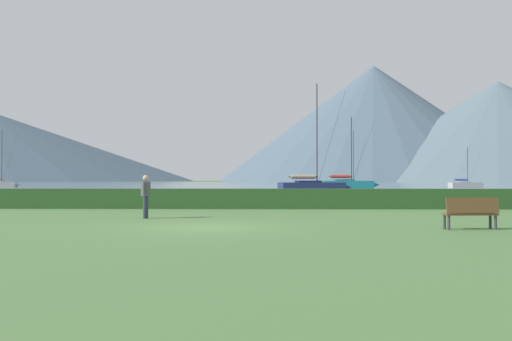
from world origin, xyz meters
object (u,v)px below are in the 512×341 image
(sailboat_slip_1, at_px, (351,184))
(sailboat_slip_8, at_px, (466,184))
(sailboat_slip_3, at_px, (348,184))
(sailboat_slip_6, at_px, (313,186))
(park_bench_near_path, at_px, (471,212))
(person_seated_viewer, at_px, (146,193))

(sailboat_slip_1, bearing_deg, sailboat_slip_8, -22.88)
(sailboat_slip_3, distance_m, sailboat_slip_6, 25.97)
(sailboat_slip_3, bearing_deg, sailboat_slip_6, -109.86)
(sailboat_slip_6, distance_m, sailboat_slip_8, 49.44)
(sailboat_slip_3, xyz_separation_m, sailboat_slip_6, (-7.44, -24.88, -0.05))
(sailboat_slip_1, height_order, park_bench_near_path, sailboat_slip_1)
(sailboat_slip_3, distance_m, park_bench_near_path, 69.21)
(sailboat_slip_8, distance_m, park_bench_near_path, 87.97)
(park_bench_near_path, bearing_deg, sailboat_slip_3, 80.75)
(person_seated_viewer, bearing_deg, park_bench_near_path, -16.96)
(sailboat_slip_6, xyz_separation_m, person_seated_viewer, (-9.48, -39.69, 0.27))
(sailboat_slip_3, height_order, park_bench_near_path, sailboat_slip_3)
(sailboat_slip_1, height_order, sailboat_slip_3, sailboat_slip_3)
(sailboat_slip_3, distance_m, sailboat_slip_8, 27.00)
(sailboat_slip_3, bearing_deg, person_seated_viewer, -107.90)
(sailboat_slip_3, xyz_separation_m, sailboat_slip_8, (23.08, 14.02, -0.21))
(sailboat_slip_1, relative_size, park_bench_near_path, 6.52)
(sailboat_slip_8, xyz_separation_m, park_bench_near_path, (-29.31, -82.94, -0.01))
(sailboat_slip_1, bearing_deg, sailboat_slip_6, -122.09)
(sailboat_slip_6, distance_m, person_seated_viewer, 40.81)
(sailboat_slip_8, xyz_separation_m, person_seated_viewer, (-39.99, -78.59, 0.44))
(park_bench_near_path, bearing_deg, sailboat_slip_1, 79.77)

